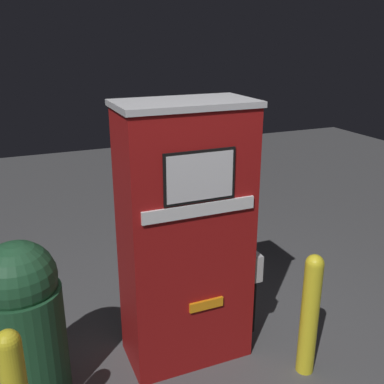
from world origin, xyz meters
The scene contains 4 objects.
ground_plane centered at (0.00, 0.00, 0.00)m, with size 14.00×14.00×0.00m, color #4C4C4F.
gas_pump centered at (0.00, 0.24, 0.96)m, with size 0.98×0.51×1.91m.
safety_bollard centered at (0.71, -0.29, 0.49)m, with size 0.13×0.13×0.93m.
trash_bin centered at (-1.12, 0.22, 0.57)m, with size 0.51×0.51×1.13m.
Camera 1 is at (-1.07, -2.42, 2.30)m, focal length 42.00 mm.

